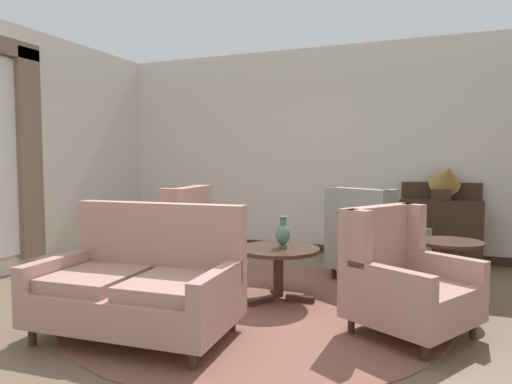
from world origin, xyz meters
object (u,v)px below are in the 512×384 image
Objects in this scene: armchair_back_corner at (173,245)px; sideboard at (440,228)px; coffee_table at (278,259)px; armchair_near_window at (403,281)px; gramophone at (446,178)px; porcelain_vase at (283,234)px; side_table at (449,268)px; armchair_foreground_right at (372,243)px; settee at (140,285)px.

armchair_back_corner is 3.48m from sideboard.
coffee_table is at bearing -123.46° from sideboard.
gramophone reaches higher than armchair_near_window.
gramophone is at bearing 122.38° from armchair_back_corner.
porcelain_vase is at bearing -123.22° from sideboard.
porcelain_vase is at bearing 43.21° from coffee_table.
sideboard is 0.67m from gramophone.
porcelain_vase is (0.03, 0.03, 0.24)m from coffee_table.
porcelain_vase is 0.48× the size of side_table.
armchair_foreground_right is at bearing -122.60° from sideboard.
armchair_back_corner is 1.89× the size of gramophone.
coffee_table is 0.51× the size of settee.
settee reaches higher than armchair_near_window.
armchair_back_corner is 0.98× the size of armchair_near_window.
porcelain_vase is 0.28× the size of sideboard.
porcelain_vase is 2.64m from sideboard.
side_table is (2.28, 1.52, -0.01)m from settee.
sideboard is at bearing 56.54° from coffee_table.
sideboard is at bearing 92.07° from side_table.
porcelain_vase is at bearing 98.13° from armchair_near_window.
coffee_table is 1.33m from armchair_foreground_right.
armchair_back_corner reaches higher than armchair_foreground_right.
gramophone is at bearing 54.45° from coffee_table.
porcelain_vase is 1.50m from settee.
armchair_back_corner is 2.80m from side_table.
sideboard is at bearing 118.93° from gramophone.
settee is at bearing -146.29° from side_table.
sideboard is (-0.07, 1.95, 0.10)m from side_table.
coffee_table is 2.59× the size of porcelain_vase.
coffee_table is 0.73× the size of armchair_back_corner.
coffee_table is at bearing 82.36° from armchair_back_corner.
side_table reaches higher than coffee_table.
side_table is at bearing 30.31° from settee.
gramophone is (1.50, 2.11, 0.49)m from porcelain_vase.
settee reaches higher than side_table.
armchair_back_corner is (-1.24, 0.07, 0.04)m from coffee_table.
armchair_near_window is (2.44, -0.50, -0.04)m from armchair_back_corner.
armchair_back_corner is 1.01× the size of sideboard.
porcelain_vase is at bearing 86.93° from armchair_foreground_right.
porcelain_vase is 0.53× the size of gramophone.
porcelain_vase is 1.31m from armchair_foreground_right.
armchair_back_corner is at bearing 178.29° from porcelain_vase.
armchair_near_window is 1.93× the size of gramophone.
armchair_near_window is at bearing -21.81° from porcelain_vase.
gramophone is at bearing 22.57° from armchair_near_window.
armchair_back_corner reaches higher than settee.
armchair_foreground_right is (0.75, 1.10, 0.01)m from coffee_table.
coffee_table is 0.25m from porcelain_vase.
armchair_near_window is at bearing -97.37° from gramophone.
armchair_back_corner is at bearing 107.96° from settee.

